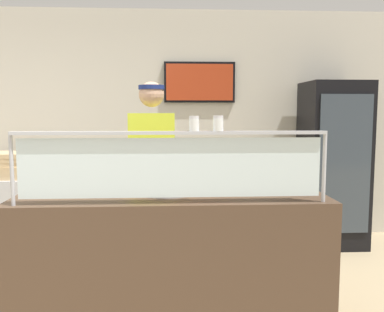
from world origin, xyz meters
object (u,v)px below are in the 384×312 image
(drink_fridge, at_px, (333,164))
(parmesan_shaker, at_px, (194,124))
(pizza_server, at_px, (159,188))
(pepper_flake_shaker, at_px, (218,124))
(worker_figure, at_px, (153,172))
(pizza_box_stack, at_px, (5,165))
(pizza_tray, at_px, (166,191))

(drink_fridge, bearing_deg, parmesan_shaker, -129.58)
(parmesan_shaker, height_order, drink_fridge, drink_fridge)
(pizza_server, xyz_separation_m, pepper_flake_shaker, (0.37, -0.33, 0.45))
(worker_figure, bearing_deg, pizza_box_stack, 147.42)
(pizza_server, bearing_deg, worker_figure, 93.48)
(pizza_tray, xyz_separation_m, pepper_flake_shaker, (0.32, -0.35, 0.47))
(pepper_flake_shaker, height_order, drink_fridge, drink_fridge)
(pizza_tray, xyz_separation_m, worker_figure, (-0.11, 0.63, 0.04))
(parmesan_shaker, relative_size, pizza_box_stack, 0.19)
(pizza_box_stack, bearing_deg, worker_figure, -32.58)
(pizza_tray, distance_m, pizza_server, 0.06)
(pepper_flake_shaker, bearing_deg, parmesan_shaker, -180.00)
(pizza_tray, distance_m, pizza_box_stack, 2.40)
(drink_fridge, height_order, pizza_box_stack, drink_fridge)
(worker_figure, distance_m, drink_fridge, 2.26)
(pizza_tray, xyz_separation_m, pizza_box_stack, (-1.73, 1.66, -0.02))
(parmesan_shaker, xyz_separation_m, drink_fridge, (1.70, 2.05, -0.51))
(pepper_flake_shaker, distance_m, worker_figure, 1.15)
(parmesan_shaker, xyz_separation_m, pepper_flake_shaker, (0.15, 0.00, 0.00))
(pepper_flake_shaker, bearing_deg, pizza_tray, 132.86)
(pizza_tray, height_order, parmesan_shaker, parmesan_shaker)
(pepper_flake_shaker, bearing_deg, pizza_server, 138.41)
(parmesan_shaker, bearing_deg, pizza_server, 124.19)
(pizza_server, height_order, parmesan_shaker, parmesan_shaker)
(worker_figure, bearing_deg, pepper_flake_shaker, -66.03)
(pizza_server, bearing_deg, pepper_flake_shaker, -44.04)
(drink_fridge, relative_size, pizza_box_stack, 3.89)
(pizza_box_stack, bearing_deg, pizza_tray, -43.91)
(worker_figure, xyz_separation_m, drink_fridge, (1.99, 1.08, -0.08))
(drink_fridge, bearing_deg, pizza_server, -138.01)
(pizza_server, bearing_deg, pizza_box_stack, 132.53)
(pizza_tray, xyz_separation_m, drink_fridge, (1.87, 1.71, -0.04))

